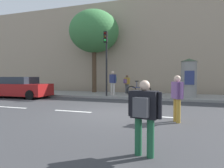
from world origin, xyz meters
The scene contains 13 objects.
ground_plane centered at (0.00, 0.00, 0.00)m, with size 80.00×80.00×0.00m, color #38383A.
sidewalk_curb centered at (0.00, 7.00, 0.07)m, with size 36.00×4.00×0.15m, color gray.
lane_markings centered at (0.00, 0.00, 0.00)m, with size 25.80×0.16×0.01m.
building_backdrop centered at (0.00, 12.00, 4.22)m, with size 36.00×5.00×8.44m, color tan.
traffic_light centered at (-2.05, 5.24, 3.17)m, with size 0.24×0.45×4.51m.
poster_column centered at (3.45, 6.30, 1.46)m, with size 1.09×1.09×2.59m.
street_tree centered at (-4.25, 8.25, 5.46)m, with size 4.33×4.33×7.18m.
pedestrian_tallest centered at (2.67, -0.71, 0.92)m, with size 0.40×0.55×1.58m.
pedestrian_with_bag centered at (2.05, -3.87, 0.88)m, with size 0.66×0.45×1.48m.
pedestrian_in_dark_shirt centered at (-1.85, 6.23, 1.23)m, with size 0.60×0.52×1.79m.
pedestrian_in_light_jacket centered at (-1.20, 7.87, 1.05)m, with size 0.54×0.54×1.51m.
bicycle_leaning centered at (0.15, 5.98, 0.54)m, with size 1.77×0.11×1.09m.
parked_car_red centered at (-8.12, 3.68, 0.73)m, with size 4.42×1.96×1.51m.
Camera 1 is at (2.62, -7.57, 1.55)m, focal length 31.12 mm.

